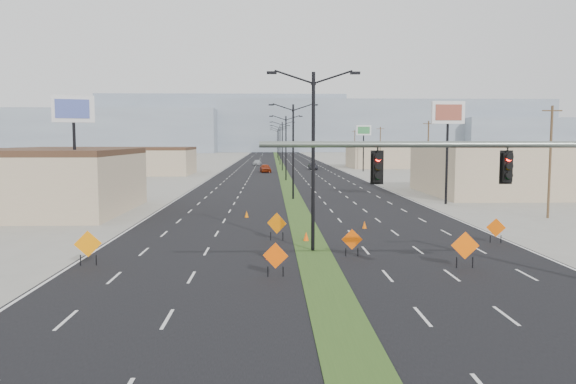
{
  "coord_description": "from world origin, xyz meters",
  "views": [
    {
      "loc": [
        -2.37,
        -19.23,
        6.26
      ],
      "look_at": [
        -1.35,
        13.84,
        3.2
      ],
      "focal_mm": 35.0,
      "sensor_mm": 36.0,
      "label": 1
    }
  ],
  "objects_px": {
    "construction_sign_0": "(88,245)",
    "cone_1": "(306,236)",
    "streetlight_3": "(282,144)",
    "construction_sign_3": "(352,240)",
    "streetlight_0": "(313,155)",
    "car_mid": "(313,167)",
    "construction_sign_1": "(275,257)",
    "construction_sign_4": "(465,247)",
    "construction_sign_2": "(277,224)",
    "streetlight_4": "(280,144)",
    "pole_sign_east_near": "(448,120)",
    "pole_sign_west": "(73,118)",
    "car_far": "(257,163)",
    "streetlight_5": "(278,143)",
    "pole_sign_east_far": "(364,134)",
    "construction_sign_5": "(496,229)",
    "cone_2": "(364,225)",
    "signal_mast": "(554,178)",
    "streetlight_2": "(286,146)",
    "cone_3": "(247,214)",
    "car_left": "(265,168)",
    "streetlight_6": "(277,143)",
    "streetlight_1": "(293,148)"
  },
  "relations": [
    {
      "from": "car_far",
      "to": "construction_sign_3",
      "type": "distance_m",
      "value": 111.82
    },
    {
      "from": "pole_sign_east_near",
      "to": "construction_sign_0",
      "type": "bearing_deg",
      "value": -138.75
    },
    {
      "from": "construction_sign_5",
      "to": "cone_1",
      "type": "relative_size",
      "value": 2.5
    },
    {
      "from": "construction_sign_3",
      "to": "construction_sign_5",
      "type": "bearing_deg",
      "value": 22.04
    },
    {
      "from": "streetlight_0",
      "to": "pole_sign_east_far",
      "type": "xyz_separation_m",
      "value": [
        16.27,
        81.17,
        2.13
      ]
    },
    {
      "from": "cone_2",
      "to": "signal_mast",
      "type": "bearing_deg",
      "value": -76.62
    },
    {
      "from": "car_mid",
      "to": "construction_sign_4",
      "type": "height_order",
      "value": "construction_sign_4"
    },
    {
      "from": "streetlight_5",
      "to": "pole_sign_east_far",
      "type": "distance_m",
      "value": 61.07
    },
    {
      "from": "streetlight_2",
      "to": "construction_sign_0",
      "type": "xyz_separation_m",
      "value": [
        -11.5,
        -59.35,
        -4.37
      ]
    },
    {
      "from": "car_left",
      "to": "cone_2",
      "type": "distance_m",
      "value": 70.6
    },
    {
      "from": "construction_sign_0",
      "to": "streetlight_1",
      "type": "bearing_deg",
      "value": 56.22
    },
    {
      "from": "construction_sign_0",
      "to": "construction_sign_2",
      "type": "xyz_separation_m",
      "value": [
        9.5,
        6.77,
        -0.01
      ]
    },
    {
      "from": "signal_mast",
      "to": "streetlight_6",
      "type": "bearing_deg",
      "value": 92.75
    },
    {
      "from": "construction_sign_5",
      "to": "construction_sign_2",
      "type": "bearing_deg",
      "value": -170.77
    },
    {
      "from": "streetlight_0",
      "to": "car_far",
      "type": "distance_m",
      "value": 110.29
    },
    {
      "from": "streetlight_0",
      "to": "car_mid",
      "type": "distance_m",
      "value": 87.92
    },
    {
      "from": "car_mid",
      "to": "cone_3",
      "type": "xyz_separation_m",
      "value": [
        -10.93,
        -73.57,
        -0.4
      ]
    },
    {
      "from": "construction_sign_0",
      "to": "construction_sign_1",
      "type": "distance_m",
      "value": 9.7
    },
    {
      "from": "cone_1",
      "to": "pole_sign_east_near",
      "type": "bearing_deg",
      "value": 53.02
    },
    {
      "from": "streetlight_0",
      "to": "construction_sign_5",
      "type": "relative_size",
      "value": 6.57
    },
    {
      "from": "construction_sign_4",
      "to": "construction_sign_1",
      "type": "bearing_deg",
      "value": -165.86
    },
    {
      "from": "streetlight_3",
      "to": "construction_sign_3",
      "type": "relative_size",
      "value": 6.69
    },
    {
      "from": "streetlight_1",
      "to": "construction_sign_2",
      "type": "bearing_deg",
      "value": -94.65
    },
    {
      "from": "car_mid",
      "to": "pole_sign_west",
      "type": "bearing_deg",
      "value": -113.72
    },
    {
      "from": "streetlight_2",
      "to": "pole_sign_east_near",
      "type": "xyz_separation_m",
      "value": [
        14.83,
        -32.96,
        2.8
      ]
    },
    {
      "from": "construction_sign_5",
      "to": "construction_sign_4",
      "type": "bearing_deg",
      "value": -107.87
    },
    {
      "from": "streetlight_0",
      "to": "streetlight_4",
      "type": "xyz_separation_m",
      "value": [
        0.0,
        112.0,
        0.0
      ]
    },
    {
      "from": "construction_sign_3",
      "to": "pole_sign_east_far",
      "type": "height_order",
      "value": "pole_sign_east_far"
    },
    {
      "from": "construction_sign_0",
      "to": "pole_sign_west",
      "type": "relative_size",
      "value": 0.18
    },
    {
      "from": "streetlight_0",
      "to": "construction_sign_0",
      "type": "height_order",
      "value": "streetlight_0"
    },
    {
      "from": "streetlight_4",
      "to": "streetlight_5",
      "type": "relative_size",
      "value": 1.0
    },
    {
      "from": "car_mid",
      "to": "car_far",
      "type": "distance_m",
      "value": 25.67
    },
    {
      "from": "car_mid",
      "to": "cone_1",
      "type": "height_order",
      "value": "car_mid"
    },
    {
      "from": "car_far",
      "to": "construction_sign_5",
      "type": "bearing_deg",
      "value": -75.44
    },
    {
      "from": "streetlight_1",
      "to": "streetlight_5",
      "type": "relative_size",
      "value": 1.0
    },
    {
      "from": "construction_sign_1",
      "to": "car_far",
      "type": "bearing_deg",
      "value": 107.1
    },
    {
      "from": "construction_sign_4",
      "to": "construction_sign_0",
      "type": "bearing_deg",
      "value": -178.39
    },
    {
      "from": "car_mid",
      "to": "pole_sign_east_far",
      "type": "xyz_separation_m",
      "value": [
        9.68,
        -6.37,
        6.87
      ]
    },
    {
      "from": "streetlight_2",
      "to": "construction_sign_1",
      "type": "xyz_separation_m",
      "value": [
        -2.16,
        -61.96,
        -4.48
      ]
    },
    {
      "from": "construction_sign_2",
      "to": "construction_sign_3",
      "type": "relative_size",
      "value": 1.17
    },
    {
      "from": "streetlight_3",
      "to": "streetlight_5",
      "type": "height_order",
      "value": "same"
    },
    {
      "from": "signal_mast",
      "to": "streetlight_0",
      "type": "xyz_separation_m",
      "value": [
        -8.56,
        10.0,
        0.63
      ]
    },
    {
      "from": "construction_sign_0",
      "to": "cone_1",
      "type": "height_order",
      "value": "construction_sign_0"
    },
    {
      "from": "car_mid",
      "to": "construction_sign_0",
      "type": "bearing_deg",
      "value": -106.52
    },
    {
      "from": "car_left",
      "to": "cone_2",
      "type": "height_order",
      "value": "car_left"
    },
    {
      "from": "streetlight_3",
      "to": "streetlight_4",
      "type": "height_order",
      "value": "same"
    },
    {
      "from": "construction_sign_2",
      "to": "cone_2",
      "type": "distance_m",
      "value": 7.8
    },
    {
      "from": "construction_sign_2",
      "to": "pole_sign_east_near",
      "type": "distance_m",
      "value": 26.83
    },
    {
      "from": "pole_sign_east_far",
      "to": "construction_sign_4",
      "type": "bearing_deg",
      "value": -97.75
    },
    {
      "from": "streetlight_0",
      "to": "car_mid",
      "type": "bearing_deg",
      "value": 85.69
    }
  ]
}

